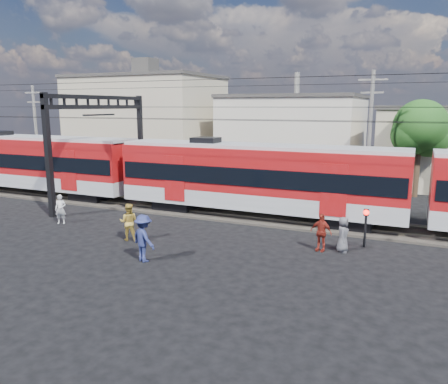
{
  "coord_description": "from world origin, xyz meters",
  "views": [
    {
      "loc": [
        8.8,
        -14.82,
        6.25
      ],
      "look_at": [
        0.09,
        5.0,
        1.98
      ],
      "focal_mm": 35.0,
      "sensor_mm": 36.0,
      "label": 1
    }
  ],
  "objects_px": {
    "pedestrian_a": "(61,209)",
    "pedestrian_c": "(144,238)",
    "crossing_signal": "(366,221)",
    "commuter_train": "(261,176)"
  },
  "relations": [
    {
      "from": "pedestrian_a",
      "to": "pedestrian_c",
      "type": "height_order",
      "value": "pedestrian_c"
    },
    {
      "from": "pedestrian_a",
      "to": "crossing_signal",
      "type": "height_order",
      "value": "crossing_signal"
    },
    {
      "from": "crossing_signal",
      "to": "pedestrian_c",
      "type": "bearing_deg",
      "value": -145.43
    },
    {
      "from": "commuter_train",
      "to": "crossing_signal",
      "type": "xyz_separation_m",
      "value": [
        6.0,
        -3.0,
        -1.18
      ]
    },
    {
      "from": "pedestrian_c",
      "to": "pedestrian_a",
      "type": "bearing_deg",
      "value": -0.89
    },
    {
      "from": "pedestrian_c",
      "to": "crossing_signal",
      "type": "xyz_separation_m",
      "value": [
        8.06,
        5.55,
        0.25
      ]
    },
    {
      "from": "commuter_train",
      "to": "pedestrian_a",
      "type": "height_order",
      "value": "commuter_train"
    },
    {
      "from": "pedestrian_c",
      "to": "crossing_signal",
      "type": "bearing_deg",
      "value": -123.45
    },
    {
      "from": "pedestrian_a",
      "to": "crossing_signal",
      "type": "relative_size",
      "value": 0.9
    },
    {
      "from": "pedestrian_a",
      "to": "crossing_signal",
      "type": "bearing_deg",
      "value": -18.42
    }
  ]
}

